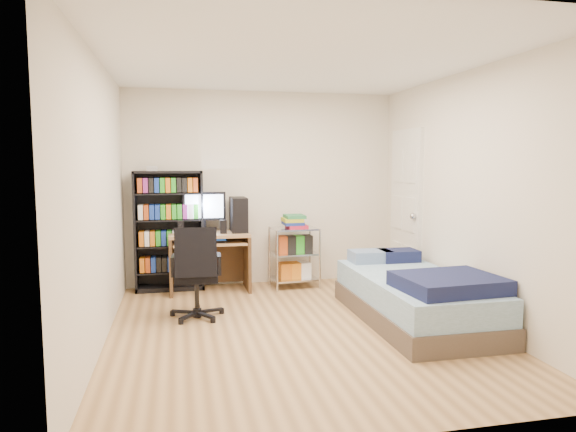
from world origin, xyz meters
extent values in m
cube|color=tan|center=(0.00, 0.00, -0.02)|extent=(3.50, 4.00, 0.04)
cube|color=white|center=(0.00, 0.00, 2.52)|extent=(3.50, 4.00, 0.04)
cube|color=silver|center=(0.00, 2.02, 1.25)|extent=(3.50, 0.04, 2.50)
cube|color=silver|center=(0.00, -2.02, 1.25)|extent=(3.50, 0.04, 2.50)
cube|color=silver|center=(-1.77, 0.00, 1.25)|extent=(0.04, 4.00, 2.50)
cube|color=silver|center=(1.77, 0.00, 1.25)|extent=(0.04, 4.00, 2.50)
cube|color=black|center=(-1.20, 1.84, 0.74)|extent=(0.84, 0.28, 1.49)
cube|color=black|center=(-1.20, 1.84, 0.23)|extent=(0.78, 0.26, 0.02)
cube|color=#B44518|center=(-1.20, 1.83, 0.34)|extent=(0.72, 0.22, 0.18)
cube|color=black|center=(-1.20, 1.84, 0.56)|extent=(0.78, 0.26, 0.02)
cube|color=#16359E|center=(-1.20, 1.83, 0.66)|extent=(0.72, 0.22, 0.18)
cube|color=black|center=(-1.20, 1.84, 0.88)|extent=(0.78, 0.26, 0.02)
cube|color=orange|center=(-1.20, 1.83, 0.99)|extent=(0.72, 0.22, 0.18)
cube|color=black|center=(-1.20, 1.84, 1.21)|extent=(0.78, 0.26, 0.02)
cube|color=green|center=(-1.20, 1.83, 1.31)|extent=(0.72, 0.22, 0.18)
cube|color=silver|center=(-1.39, 1.84, 1.52)|extent=(0.13, 0.12, 0.06)
cube|color=#AA7C57|center=(-0.72, 1.68, 0.71)|extent=(0.97, 0.53, 0.04)
cube|color=#35291D|center=(-1.19, 1.68, 0.34)|extent=(0.04, 0.53, 0.69)
cube|color=#35291D|center=(-0.25, 1.68, 0.34)|extent=(0.04, 0.53, 0.69)
cube|color=#35291D|center=(-0.72, 1.92, 0.36)|extent=(0.93, 0.03, 0.63)
cube|color=#AA7C57|center=(-0.72, 1.60, 0.61)|extent=(0.87, 0.44, 0.02)
cube|color=black|center=(-0.72, 1.58, 0.64)|extent=(0.43, 0.15, 0.02)
cube|color=black|center=(-0.77, 1.78, 1.05)|extent=(0.52, 0.05, 0.35)
cube|color=#CADBFD|center=(-0.77, 1.75, 1.05)|extent=(0.47, 0.01, 0.29)
cube|color=black|center=(-0.35, 1.72, 0.94)|extent=(0.19, 0.41, 0.43)
cube|color=black|center=(-1.06, 1.63, 0.81)|extent=(0.08, 0.08, 0.17)
cube|color=black|center=(-0.55, 1.58, 0.81)|extent=(0.08, 0.08, 0.17)
cylinder|color=black|center=(-0.92, 0.61, 0.24)|extent=(0.04, 0.04, 0.34)
cube|color=black|center=(-0.92, 0.61, 0.43)|extent=(0.45, 0.45, 0.07)
cube|color=black|center=(-0.93, 0.41, 0.71)|extent=(0.42, 0.15, 0.49)
cube|color=black|center=(-1.15, 0.62, 0.55)|extent=(0.05, 0.27, 0.20)
cube|color=black|center=(-0.69, 0.60, 0.55)|extent=(0.05, 0.27, 0.20)
cylinder|color=silver|center=(0.09, 1.45, 0.38)|extent=(0.03, 0.03, 0.76)
cylinder|color=silver|center=(0.64, 1.49, 0.38)|extent=(0.03, 0.03, 0.76)
cylinder|color=silver|center=(0.06, 1.84, 0.38)|extent=(0.03, 0.03, 0.76)
cylinder|color=silver|center=(0.62, 1.88, 0.38)|extent=(0.03, 0.03, 0.76)
cube|color=silver|center=(0.35, 1.66, 0.11)|extent=(0.58, 0.43, 0.02)
cube|color=silver|center=(0.35, 1.66, 0.44)|extent=(0.58, 0.43, 0.02)
cube|color=silver|center=(0.35, 1.66, 0.75)|extent=(0.58, 0.43, 0.02)
cube|color=#A91833|center=(0.35, 1.66, 0.85)|extent=(0.26, 0.32, 0.17)
cube|color=brown|center=(1.22, 0.03, 0.10)|extent=(1.02, 2.05, 0.20)
cube|color=#9CC2E8|center=(1.22, 0.03, 0.33)|extent=(0.98, 2.01, 0.25)
cube|color=#141A40|center=(1.27, -0.54, 0.51)|extent=(0.92, 0.78, 0.14)
cube|color=#8AA1C4|center=(1.06, 0.85, 0.52)|extent=(0.46, 0.31, 0.13)
cube|color=#141A40|center=(1.40, 0.83, 0.52)|extent=(0.43, 0.31, 0.13)
cube|color=#3A2012|center=(1.22, -0.02, 0.46)|extent=(0.29, 0.23, 0.02)
cube|color=silver|center=(1.73, 1.35, 1.00)|extent=(0.05, 0.80, 2.00)
sphere|color=#BDBDC1|center=(1.67, 1.03, 0.95)|extent=(0.08, 0.08, 0.08)
camera|label=1|loc=(-1.09, -4.63, 1.59)|focal=32.00mm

